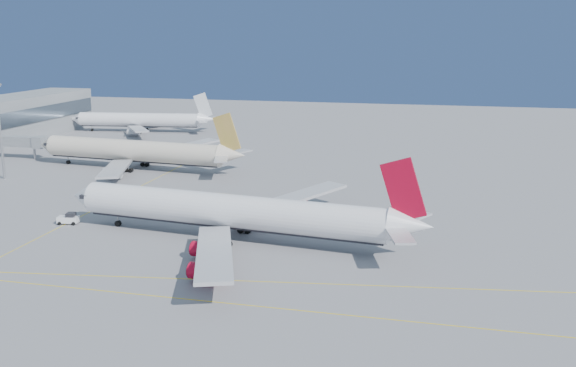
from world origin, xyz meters
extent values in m
plane|color=slate|center=(0.00, 0.00, 0.00)|extent=(500.00, 500.00, 0.00)
cube|color=#3F4C59|center=(-105.80, 85.00, 9.00)|extent=(0.40, 107.80, 5.00)
cube|color=gray|center=(-95.00, 72.00, 5.20)|extent=(22.00, 3.00, 3.00)
cylinder|color=gray|center=(-86.00, 72.00, 2.60)|extent=(0.70, 0.70, 5.20)
cube|color=gray|center=(-84.00, 72.00, 5.20)|extent=(3.20, 3.60, 3.40)
cube|color=#DEC10C|center=(5.00, -14.00, 0.01)|extent=(90.00, 0.18, 0.02)
cube|color=#DEC10C|center=(0.00, -6.00, 0.01)|extent=(118.86, 16.88, 0.02)
cube|color=#DEC10C|center=(-40.00, 30.00, 0.01)|extent=(0.18, 140.00, 0.02)
cylinder|color=white|center=(-5.62, 13.12, 5.39)|extent=(58.37, 12.47, 6.01)
cone|color=white|center=(-36.73, 16.62, 5.39)|extent=(5.31, 6.50, 6.01)
cone|color=white|center=(26.84, 9.47, 6.01)|extent=(7.85, 6.49, 5.71)
cube|color=black|center=(-34.77, 16.40, 6.01)|extent=(2.29, 5.86, 0.73)
cube|color=#B7B7BC|center=(-2.27, -4.20, 3.74)|extent=(15.11, 30.12, 0.57)
cube|color=#B7B7BC|center=(1.49, 29.27, 3.74)|extent=(20.63, 28.24, 0.57)
cube|color=#A40720|center=(25.29, 9.64, 11.82)|extent=(7.98, 1.36, 10.97)
cylinder|color=gray|center=(-29.27, 15.78, 1.76)|extent=(0.25, 0.25, 2.38)
cylinder|color=black|center=(-29.27, 15.78, 0.57)|extent=(1.21, 0.85, 1.14)
cylinder|color=gray|center=(-5.06, 8.78, 1.76)|extent=(0.33, 0.33, 2.38)
cylinder|color=black|center=(-5.06, 8.78, 0.57)|extent=(1.24, 1.05, 1.14)
cylinder|color=gray|center=(-4.11, 17.23, 1.76)|extent=(0.33, 0.33, 2.38)
cylinder|color=black|center=(-4.11, 17.23, 0.57)|extent=(1.24, 1.05, 1.14)
cylinder|color=#A40720|center=(-5.84, 1.65, 1.79)|extent=(5.24, 3.13, 2.59)
cylinder|color=#A40720|center=(-2.47, -7.81, 1.79)|extent=(5.24, 3.13, 2.59)
cylinder|color=#A40720|center=(-3.28, 24.36, 1.79)|extent=(5.24, 3.13, 2.59)
cylinder|color=#A40720|center=(2.10, 32.83, 1.79)|extent=(5.24, 3.13, 2.59)
cylinder|color=beige|center=(-51.00, 65.87, 5.20)|extent=(52.86, 10.83, 5.76)
cone|color=beige|center=(-79.37, 68.63, 5.20)|extent=(5.08, 6.17, 5.76)
cone|color=beige|center=(-21.33, 62.97, 5.81)|extent=(7.57, 6.13, 5.47)
cube|color=black|center=(-77.46, 68.44, 5.81)|extent=(2.14, 5.60, 0.71)
cube|color=#B7B7BC|center=(-47.69, 49.59, 3.62)|extent=(14.76, 28.33, 0.56)
cube|color=#B7B7BC|center=(-44.61, 81.19, 3.62)|extent=(19.25, 26.83, 0.56)
cube|color=#B78D44|center=(-22.84, 63.12, 11.45)|extent=(7.78, 1.21, 10.69)
cylinder|color=gray|center=(-72.45, 67.96, 1.72)|extent=(0.24, 0.24, 2.32)
cylinder|color=black|center=(-72.45, 67.96, 0.56)|extent=(1.18, 0.81, 1.11)
cylinder|color=gray|center=(-50.40, 61.69, 1.72)|extent=(0.32, 0.32, 2.32)
cylinder|color=black|center=(-50.40, 61.69, 0.56)|extent=(1.19, 1.01, 1.11)
cylinder|color=gray|center=(-49.60, 69.84, 1.72)|extent=(0.32, 0.32, 2.32)
cylinder|color=black|center=(-49.60, 69.84, 0.56)|extent=(1.19, 1.01, 1.11)
cylinder|color=#B7B7BC|center=(-50.30, 52.69, 1.73)|extent=(5.07, 2.99, 2.53)
cylinder|color=#B7B7BC|center=(-47.77, 78.66, 1.73)|extent=(5.07, 2.99, 2.53)
cylinder|color=white|center=(-80.13, 129.04, 4.68)|extent=(46.12, 10.88, 5.13)
cone|color=white|center=(-104.87, 125.89, 4.68)|extent=(4.74, 5.61, 5.13)
cone|color=white|center=(-54.21, 132.34, 5.23)|extent=(6.98, 5.65, 4.88)
cube|color=black|center=(-103.14, 126.11, 5.23)|extent=(2.07, 5.02, 0.64)
cube|color=#B7B7BC|center=(-74.20, 115.76, 3.26)|extent=(17.52, 23.29, 0.50)
cube|color=#B7B7BC|center=(-77.72, 143.37, 3.26)|extent=(12.43, 24.96, 0.50)
cube|color=silver|center=(-55.57, 132.16, 10.31)|extent=(7.05, 1.30, 9.70)
cylinder|color=gray|center=(-98.77, 126.66, 1.56)|extent=(0.22, 0.22, 2.11)
cylinder|color=black|center=(-98.77, 126.66, 0.50)|extent=(1.08, 0.76, 1.01)
cylinder|color=gray|center=(-78.76, 125.51, 1.56)|extent=(0.29, 0.29, 2.11)
cylinder|color=black|center=(-78.76, 125.51, 0.50)|extent=(1.10, 0.95, 1.01)
cylinder|color=gray|center=(-79.68, 132.79, 1.56)|extent=(0.29, 0.29, 2.11)
cylinder|color=black|center=(-79.68, 132.79, 0.50)|extent=(1.10, 0.95, 1.01)
cylinder|color=#B7B7BC|center=(-77.08, 117.89, 1.54)|extent=(4.66, 2.83, 2.29)
cylinder|color=#B7B7BC|center=(-79.97, 140.59, 1.54)|extent=(4.66, 2.83, 2.29)
cube|color=white|center=(-39.59, 15.04, 0.90)|extent=(4.28, 2.66, 1.20)
cube|color=black|center=(-39.00, 15.14, 1.80)|extent=(1.87, 1.95, 0.90)
cylinder|color=black|center=(-40.79, 13.77, 0.35)|extent=(0.75, 0.46, 0.70)
cylinder|color=black|center=(-41.15, 15.83, 0.35)|extent=(0.75, 0.46, 0.70)
cylinder|color=black|center=(-38.03, 14.25, 0.35)|extent=(0.75, 0.46, 0.70)
cylinder|color=black|center=(-38.39, 16.31, 0.35)|extent=(0.75, 0.46, 0.70)
cylinder|color=gray|center=(-77.78, 47.03, 11.92)|extent=(0.67, 0.67, 23.85)
camera|label=1|loc=(30.39, -92.58, 36.54)|focal=40.00mm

